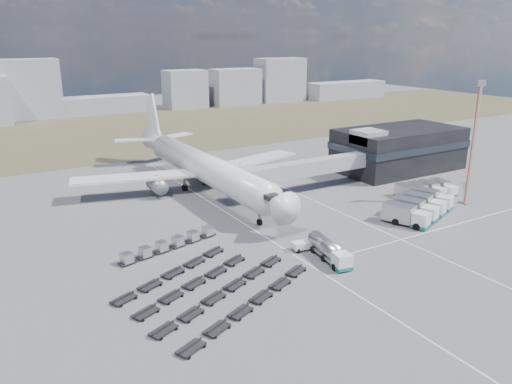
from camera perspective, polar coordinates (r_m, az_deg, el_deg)
ground at (r=78.42m, az=3.83°, el=-5.82°), size 420.00×420.00×0.00m
grass_strip at (r=176.86m, az=-16.83°, el=6.58°), size 420.00×90.00×0.01m
lane_markings at (r=86.10m, az=8.08°, el=-3.79°), size 47.12×110.00×0.01m
terminal at (r=124.42m, az=15.96°, el=4.83°), size 30.40×16.40×11.00m
jet_bridge at (r=101.30m, az=4.80°, el=2.57°), size 30.30×3.80×7.05m
airliner at (r=103.61m, az=-6.27°, el=2.99°), size 51.59×64.53×17.62m
skyline at (r=210.76m, az=-25.54°, el=9.58°), size 327.43×22.31×23.65m
fuel_tanker at (r=72.72m, az=8.39°, el=-6.62°), size 3.78×9.47×2.98m
pushback_tug at (r=75.73m, az=5.29°, el=-6.16°), size 3.15×2.02×1.37m
catering_truck at (r=111.02m, az=-5.84°, el=1.94°), size 3.41×6.52×2.86m
service_trucks_near at (r=93.88m, az=18.10°, el=-1.58°), size 16.23×12.49×3.19m
service_trucks_far at (r=105.76m, az=18.87°, el=0.22°), size 11.77×7.38×2.48m
uld_row at (r=76.62m, az=-9.82°, el=-5.87°), size 16.82×5.46×1.54m
baggage_dollies at (r=64.29m, az=-5.27°, el=-10.97°), size 27.44×23.26×0.76m
floodlight_mast at (r=101.70m, az=23.55°, el=5.07°), size 2.18×1.80×23.33m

